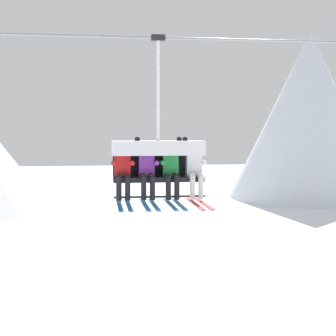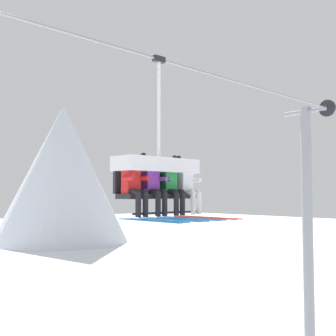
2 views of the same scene
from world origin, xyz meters
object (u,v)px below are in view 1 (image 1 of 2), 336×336
object	(u,v)px
skier_red	(123,170)
skier_purple	(147,168)
skier_white	(195,168)
skier_green	(171,168)
chairlift_chair	(158,153)

from	to	relation	value
skier_red	skier_purple	bearing A→B (deg)	0.79
skier_red	skier_white	world-z (taller)	skier_white
skier_purple	skier_white	xyz separation A→B (m)	(0.99, 0.00, 0.00)
skier_green	skier_red	bearing A→B (deg)	-179.61
skier_green	skier_white	bearing A→B (deg)	0.00
skier_purple	skier_green	world-z (taller)	same
skier_purple	skier_green	distance (m)	0.50
chairlift_chair	skier_white	world-z (taller)	chairlift_chair
skier_purple	skier_green	xyz separation A→B (m)	(0.50, 0.00, -0.00)
skier_purple	skier_white	world-z (taller)	same
skier_green	skier_white	distance (m)	0.49
chairlift_chair	skier_white	bearing A→B (deg)	-16.04
skier_red	skier_purple	xyz separation A→B (m)	(0.49, 0.01, 0.02)
skier_white	skier_green	bearing A→B (deg)	180.00
skier_red	skier_purple	distance (m)	0.49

